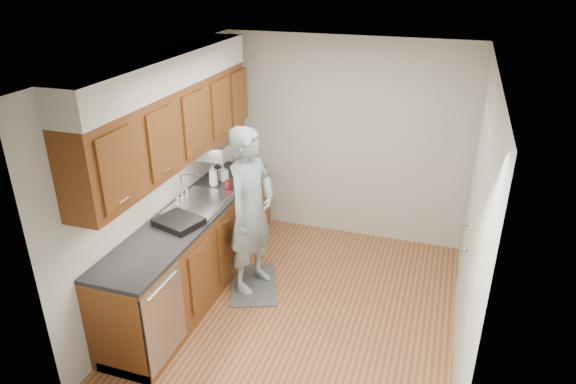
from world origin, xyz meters
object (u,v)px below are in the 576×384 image
object	(u,v)px
soap_bottle_b	(223,172)
soda_can	(228,185)
person	(251,200)
soap_bottle_a	(213,175)
dish_rack	(179,222)

from	to	relation	value
soap_bottle_b	soda_can	distance (m)	0.28
person	soap_bottle_b	bearing A→B (deg)	57.76
person	soda_can	distance (m)	0.56
person	soap_bottle_a	world-z (taller)	person
soda_can	dish_rack	size ratio (longest dim) A/B	0.26
soap_bottle_b	soda_can	world-z (taller)	soap_bottle_b
soap_bottle_b	dish_rack	bearing A→B (deg)	-87.45
soap_bottle_a	soap_bottle_b	world-z (taller)	soap_bottle_a
person	soap_bottle_b	distance (m)	0.82
soap_bottle_a	soda_can	distance (m)	0.22
soap_bottle_a	soda_can	size ratio (longest dim) A/B	2.49
soap_bottle_a	soap_bottle_b	xyz separation A→B (m)	(0.04, 0.18, -0.03)
soda_can	dish_rack	xyz separation A→B (m)	(-0.11, -0.91, -0.02)
soap_bottle_a	soap_bottle_b	distance (m)	0.19
person	soda_can	bearing A→B (deg)	62.36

